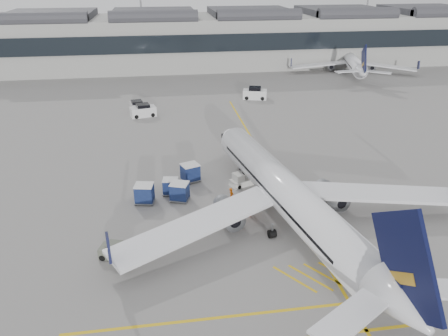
{
  "coord_description": "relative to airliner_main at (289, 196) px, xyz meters",
  "views": [
    {
      "loc": [
        -1.95,
        -31.54,
        20.65
      ],
      "look_at": [
        3.55,
        4.47,
        4.0
      ],
      "focal_mm": 35.0,
      "sensor_mm": 36.0,
      "label": 1
    }
  ],
  "objects": [
    {
      "name": "ground",
      "position": [
        -8.65,
        -0.54,
        -2.73
      ],
      "size": [
        220.0,
        220.0,
        0.0
      ],
      "primitive_type": "plane",
      "color": "gray",
      "rests_on": "ground"
    },
    {
      "name": "terminal",
      "position": [
        -8.65,
        71.39,
        3.41
      ],
      "size": [
        200.0,
        20.45,
        12.4
      ],
      "color": "#9E9E99",
      "rests_on": "ground"
    },
    {
      "name": "apron_markings",
      "position": [
        1.35,
        9.46,
        -2.72
      ],
      "size": [
        0.25,
        60.0,
        0.01
      ],
      "primitive_type": "cube",
      "color": "gold",
      "rests_on": "ground"
    },
    {
      "name": "airliner_main",
      "position": [
        0.0,
        0.0,
        0.0
      ],
      "size": [
        31.51,
        34.7,
        9.29
      ],
      "rotation": [
        0.0,
        0.0,
        0.17
      ],
      "color": "silver",
      "rests_on": "ground"
    },
    {
      "name": "airliner_far",
      "position": [
        31.26,
        58.17,
        -0.41
      ],
      "size": [
        26.27,
        29.06,
        7.88
      ],
      "rotation": [
        0.0,
        0.0,
        -0.25
      ],
      "color": "silver",
      "rests_on": "ground"
    },
    {
      "name": "belt_loader",
      "position": [
        -2.16,
        8.27,
        -2.22
      ],
      "size": [
        4.36,
        2.72,
        1.74
      ],
      "rotation": [
        0.0,
        0.0,
        0.39
      ],
      "color": "silver",
      "rests_on": "ground"
    },
    {
      "name": "baggage_cart_a",
      "position": [
        -7.83,
        9.76,
        -1.67
      ],
      "size": [
        2.3,
        2.1,
        1.98
      ],
      "rotation": [
        0.0,
        0.0,
        0.35
      ],
      "color": "gray",
      "rests_on": "ground"
    },
    {
      "name": "baggage_cart_b",
      "position": [
        -10.02,
        7.15,
        -1.84
      ],
      "size": [
        1.77,
        1.54,
        1.67
      ],
      "rotation": [
        0.0,
        0.0,
        -0.16
      ],
      "color": "gray",
      "rests_on": "ground"
    },
    {
      "name": "baggage_cart_c",
      "position": [
        -9.19,
        5.69,
        -1.72
      ],
      "size": [
        2.2,
        2.02,
        1.89
      ],
      "rotation": [
        0.0,
        0.0,
        -0.36
      ],
      "color": "gray",
      "rests_on": "ground"
    },
    {
      "name": "baggage_cart_d",
      "position": [
        -12.57,
        5.73,
        -1.69
      ],
      "size": [
        2.1,
        1.84,
        1.95
      ],
      "rotation": [
        0.0,
        0.0,
        -0.19
      ],
      "color": "gray",
      "rests_on": "ground"
    },
    {
      "name": "ramp_agent_a",
      "position": [
        -4.35,
        4.14,
        -1.85
      ],
      "size": [
        0.67,
        0.76,
        1.76
      ],
      "primitive_type": "imported",
      "rotation": [
        0.0,
        0.0,
        1.09
      ],
      "color": "#DD5C0B",
      "rests_on": "ground"
    },
    {
      "name": "ramp_agent_b",
      "position": [
        -3.1,
        1.86,
        -1.72
      ],
      "size": [
        1.24,
        1.22,
        2.02
      ],
      "primitive_type": "imported",
      "rotation": [
        0.0,
        0.0,
        3.85
      ],
      "color": "#FF4C0D",
      "rests_on": "ground"
    },
    {
      "name": "pushback_tug",
      "position": [
        -14.77,
        -2.79,
        -2.17
      ],
      "size": [
        2.57,
        1.99,
        1.26
      ],
      "rotation": [
        0.0,
        0.0,
        -0.32
      ],
      "color": "#585D4E",
      "rests_on": "ground"
    },
    {
      "name": "safety_cone_nose",
      "position": [
        -0.38,
        20.14,
        -2.49
      ],
      "size": [
        0.34,
        0.34,
        0.48
      ],
      "primitive_type": "cone",
      "color": "#F24C0A",
      "rests_on": "ground"
    },
    {
      "name": "safety_cone_engine",
      "position": [
        3.2,
        8.69,
        -2.49
      ],
      "size": [
        0.34,
        0.34,
        0.47
      ],
      "primitive_type": "cone",
      "color": "#F24C0A",
      "rests_on": "ground"
    },
    {
      "name": "service_van_left",
      "position": [
        -13.14,
        33.42,
        -1.86
      ],
      "size": [
        4.12,
        2.75,
        1.94
      ],
      "rotation": [
        0.0,
        0.0,
        0.24
      ],
      "color": "silver",
      "rests_on": "ground"
    },
    {
      "name": "service_van_mid",
      "position": [
        -14.12,
        35.96,
        -1.93
      ],
      "size": [
        2.41,
        3.76,
        1.79
      ],
      "rotation": [
        0.0,
        0.0,
        1.77
      ],
      "color": "silver",
      "rests_on": "ground"
    },
    {
      "name": "service_van_right",
      "position": [
        5.92,
        40.54,
        -1.8
      ],
      "size": [
        4.44,
        2.99,
        2.08
      ],
      "rotation": [
        0.0,
        0.0,
        -0.26
      ],
      "color": "silver",
      "rests_on": "ground"
    }
  ]
}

